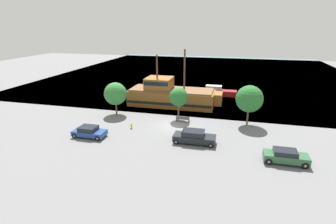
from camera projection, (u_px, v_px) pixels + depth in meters
The scene contains 13 objects.
ground_plane at pixel (173, 125), 36.77m from camera, with size 160.00×160.00×0.00m, color slate.
water_surface at pixel (206, 72), 77.23m from camera, with size 80.00×80.00×0.00m, color slate.
pirate_ship at pixel (171, 95), 45.40m from camera, with size 15.92×5.34×9.64m.
moored_boat_dockside at pixel (216, 92), 51.99m from camera, with size 7.78×1.85×1.94m.
moored_boat_outer at pixel (155, 90), 53.45m from camera, with size 5.53×2.36×1.61m.
parked_car_curb_front at pixel (89, 132), 32.79m from camera, with size 4.07×2.01×1.36m.
parked_car_curb_mid at pixel (194, 137), 31.03m from camera, with size 4.97×1.99×1.59m.
parked_car_curb_rear at pixel (286, 156), 26.54m from camera, with size 4.34×1.79×1.46m.
fire_hydrant at pixel (131, 125), 35.54m from camera, with size 0.42×0.25×0.76m.
bench_promenade_east at pixel (183, 119), 37.86m from camera, with size 1.95×0.45×0.85m.
tree_row_east at pixel (115, 94), 40.29m from camera, with size 3.48×3.48×5.04m.
tree_row_mideast at pixel (179, 97), 38.09m from camera, with size 2.74×2.74×4.77m.
tree_row_midwest at pixel (249, 99), 35.78m from camera, with size 3.71×3.71×5.62m.
Camera 1 is at (7.64, -33.41, 13.47)m, focal length 28.00 mm.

